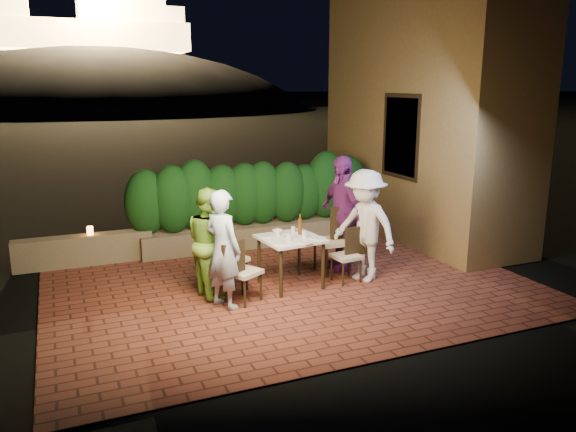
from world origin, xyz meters
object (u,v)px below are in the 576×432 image
diner_blue (223,249)px  parapet_lamp (90,231)px  dining_table (291,262)px  chair_left_front (243,270)px  chair_left_back (228,258)px  diner_green (210,242)px  chair_right_back (332,240)px  beer_bottle (300,224)px  chair_right_front (346,255)px  diner_white (365,226)px  diner_purple (342,213)px  bowl (278,231)px

diner_blue → parapet_lamp: bearing=1.8°
dining_table → chair_left_front: size_ratio=0.94×
chair_left_back → diner_green: (-0.26, -0.04, 0.28)m
chair_right_back → beer_bottle: bearing=19.3°
chair_left_front → chair_left_back: 0.49m
chair_right_front → parapet_lamp: size_ratio=5.97×
chair_right_front → diner_green: size_ratio=0.54×
diner_green → diner_white: size_ratio=0.91×
chair_left_front → diner_purple: bearing=-9.3°
beer_bottle → chair_right_front: bearing=-19.7°
diner_purple → chair_left_back: bearing=-87.0°
diner_blue → diner_purple: size_ratio=0.87×
diner_green → diner_white: diner_white is taller
bowl → chair_right_back: 0.96m
diner_blue → chair_left_back: bearing=-50.1°
chair_right_front → dining_table: bearing=-15.1°
chair_right_back → parapet_lamp: bearing=-29.7°
chair_left_back → diner_green: diner_green is taller
chair_right_back → diner_blue: (-2.00, -0.73, 0.28)m
chair_right_back → diner_white: bearing=117.4°
chair_right_front → diner_green: bearing=-13.2°
chair_right_front → diner_blue: 2.05m
chair_right_back → parapet_lamp: size_ratio=7.58×
diner_green → parapet_lamp: (-1.48, 2.14, -0.21)m
chair_left_back → chair_right_front: size_ratio=1.19×
chair_left_front → diner_white: 2.02m
diner_purple → parapet_lamp: size_ratio=13.25×
diner_white → chair_right_back: bearing=-173.8°
chair_left_front → chair_right_back: bearing=-9.6°
beer_bottle → diner_purple: (0.88, 0.34, 0.02)m
bowl → chair_right_front: (0.93, -0.46, -0.35)m
diner_purple → diner_blue: bearing=-74.2°
diner_green → diner_purple: (2.25, 0.31, 0.15)m
chair_right_front → diner_white: 0.52m
diner_purple → parapet_lamp: (-3.73, 1.83, -0.36)m
dining_table → bowl: 0.51m
parapet_lamp → chair_right_back: bearing=-28.7°
chair_right_back → diner_purple: diner_purple is taller
dining_table → diner_green: diner_green is taller
chair_left_back → chair_right_back: bearing=-21.4°
diner_white → chair_left_front: bearing=-108.4°
diner_green → chair_right_front: bearing=-106.8°
dining_table → chair_left_front: (-0.84, -0.31, 0.07)m
dining_table → beer_bottle: bearing=26.4°
chair_left_front → diner_green: (-0.34, 0.44, 0.33)m
diner_blue → chair_left_front: bearing=-104.0°
dining_table → diner_green: (-1.18, 0.13, 0.40)m
bowl → chair_left_back: bearing=-170.1°
chair_left_front → chair_right_front: chair_left_front is taller
chair_right_front → chair_left_back: bearing=-15.6°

